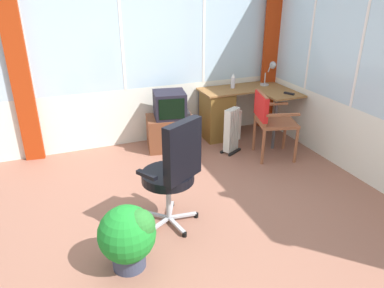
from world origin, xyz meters
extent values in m
cube|color=#915E4C|center=(0.00, 0.00, -0.03)|extent=(5.72, 5.38, 0.06)
cube|color=silver|center=(0.00, 2.22, 0.41)|extent=(4.72, 0.06, 0.82)
cube|color=silver|center=(0.00, 2.22, 1.64)|extent=(4.62, 0.06, 1.65)
cube|color=white|center=(-1.18, 2.22, 1.64)|extent=(0.04, 0.07, 1.65)
cube|color=white|center=(0.00, 2.22, 1.64)|extent=(0.04, 0.07, 1.65)
cube|color=white|center=(1.18, 2.22, 1.64)|extent=(0.04, 0.07, 1.65)
cube|color=silver|center=(2.39, 0.00, 0.41)|extent=(0.06, 4.38, 0.82)
cube|color=white|center=(2.39, 0.44, 1.64)|extent=(0.07, 0.04, 1.65)
cube|color=white|center=(2.39, 1.31, 1.64)|extent=(0.07, 0.04, 1.65)
cube|color=#AC320F|center=(-1.30, 2.14, 1.27)|extent=(0.25, 0.10, 2.55)
cube|color=#AC320F|center=(2.26, 2.09, 1.27)|extent=(0.24, 0.09, 2.55)
cube|color=brown|center=(1.69, 1.92, 0.73)|extent=(1.29, 0.51, 0.02)
cube|color=brown|center=(2.08, 1.43, 0.73)|extent=(0.51, 0.45, 0.02)
cube|color=brown|center=(1.28, 1.92, 0.35)|extent=(0.40, 0.47, 0.70)
cylinder|color=#4C4C51|center=(1.87, 1.25, 0.36)|extent=(0.04, 0.04, 0.71)
cylinder|color=#4C4C51|center=(1.09, 2.13, 0.36)|extent=(0.04, 0.04, 0.71)
cylinder|color=#B2B7BC|center=(2.08, 1.92, 0.75)|extent=(0.13, 0.13, 0.02)
cylinder|color=#B2B7BC|center=(2.08, 1.92, 0.84)|extent=(0.02, 0.02, 0.17)
cylinder|color=#B2B7BC|center=(2.13, 1.89, 1.02)|extent=(0.02, 0.09, 0.16)
cone|color=#B2B7BC|center=(2.18, 1.85, 1.05)|extent=(0.12, 0.11, 0.12)
cube|color=black|center=(2.15, 1.37, 0.75)|extent=(0.11, 0.15, 0.02)
cylinder|color=silver|center=(1.56, 1.96, 0.82)|extent=(0.06, 0.06, 0.16)
cone|color=white|center=(1.56, 1.96, 0.93)|extent=(0.06, 0.06, 0.06)
cylinder|color=#965637|center=(1.89, 0.76, 0.24)|extent=(0.04, 0.04, 0.47)
cylinder|color=#965637|center=(2.01, 1.19, 0.24)|extent=(0.04, 0.04, 0.47)
cylinder|color=#965637|center=(1.47, 0.88, 0.24)|extent=(0.04, 0.04, 0.47)
cylinder|color=#965637|center=(1.58, 1.31, 0.24)|extent=(0.04, 0.04, 0.47)
cube|color=#965637|center=(1.74, 1.04, 0.49)|extent=(0.59, 0.59, 0.04)
cube|color=#965637|center=(1.53, 1.09, 0.70)|extent=(0.15, 0.43, 0.38)
cube|color=red|center=(1.53, 1.09, 0.72)|extent=(0.18, 0.46, 0.32)
cube|color=#965637|center=(1.68, 0.82, 0.67)|extent=(0.43, 0.15, 0.03)
cube|color=#965637|center=(1.80, 1.25, 0.67)|extent=(0.43, 0.15, 0.03)
cube|color=#B7B7BF|center=(-0.18, 0.06, 0.04)|extent=(0.26, 0.17, 0.02)
cylinder|color=black|center=(-0.30, -0.01, 0.02)|extent=(0.05, 0.05, 0.05)
cube|color=#B7B7BF|center=(-0.03, -0.01, 0.04)|extent=(0.09, 0.28, 0.02)
cylinder|color=black|center=(0.00, -0.14, 0.02)|extent=(0.05, 0.05, 0.05)
cube|color=#B7B7BF|center=(0.08, 0.11, 0.04)|extent=(0.28, 0.07, 0.02)
cylinder|color=black|center=(0.22, 0.10, 0.02)|extent=(0.05, 0.05, 0.05)
cube|color=#B7B7BF|center=(0.00, 0.26, 0.04)|extent=(0.15, 0.27, 0.02)
cylinder|color=black|center=(0.06, 0.38, 0.02)|extent=(0.05, 0.05, 0.05)
cube|color=#B7B7BF|center=(-0.16, 0.22, 0.04)|extent=(0.23, 0.22, 0.02)
cylinder|color=black|center=(-0.27, 0.32, 0.02)|extent=(0.05, 0.05, 0.05)
cylinder|color=#B7B7BF|center=(-0.06, 0.13, 0.27)|extent=(0.05, 0.05, 0.41)
cylinder|color=black|center=(-0.06, 0.13, 0.51)|extent=(0.50, 0.50, 0.09)
cube|color=black|center=(0.03, -0.03, 0.83)|extent=(0.41, 0.29, 0.55)
cube|color=black|center=(0.17, 0.26, 0.64)|extent=(0.15, 0.22, 0.04)
cube|color=black|center=(-0.29, 0.00, 0.64)|extent=(0.15, 0.22, 0.04)
cube|color=brown|center=(0.51, 1.81, 0.23)|extent=(0.71, 0.54, 0.47)
cube|color=black|center=(0.51, 1.81, 0.65)|extent=(0.48, 0.47, 0.36)
cube|color=black|center=(0.48, 1.61, 0.65)|extent=(0.34, 0.07, 0.28)
cube|color=#262628|center=(0.66, 1.78, 0.50)|extent=(0.29, 0.26, 0.07)
cube|color=silver|center=(1.16, 1.31, 0.33)|extent=(0.07, 0.10, 0.61)
cube|color=silver|center=(1.20, 1.33, 0.33)|extent=(0.07, 0.10, 0.61)
cube|color=silver|center=(1.23, 1.35, 0.33)|extent=(0.07, 0.10, 0.61)
cube|color=silver|center=(1.27, 1.37, 0.33)|extent=(0.07, 0.10, 0.61)
cube|color=silver|center=(1.31, 1.39, 0.33)|extent=(0.07, 0.10, 0.61)
cube|color=silver|center=(1.34, 1.41, 0.33)|extent=(0.07, 0.10, 0.61)
cube|color=black|center=(1.29, 1.30, 0.01)|extent=(0.25, 0.16, 0.03)
cube|color=black|center=(1.22, 1.42, 0.01)|extent=(0.25, 0.16, 0.03)
cube|color=silver|center=(1.38, 1.43, 0.36)|extent=(0.09, 0.10, 0.42)
cylinder|color=#383F57|center=(-0.57, -0.34, 0.08)|extent=(0.28, 0.28, 0.15)
sphere|color=#1D872C|center=(-0.57, -0.34, 0.33)|extent=(0.48, 0.48, 0.48)
sphere|color=#2B782E|center=(-0.47, -0.39, 0.43)|extent=(0.26, 0.26, 0.26)
camera|label=1|loc=(-0.95, -2.75, 2.20)|focal=34.10mm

